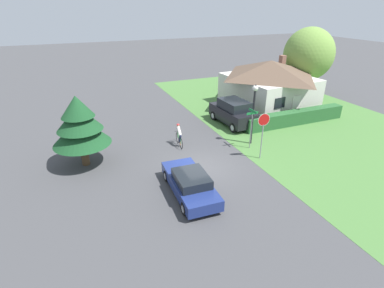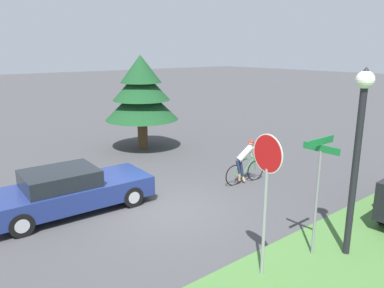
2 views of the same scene
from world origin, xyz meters
name	(u,v)px [view 1 (image 1 of 2)]	position (x,y,z in m)	size (l,w,h in m)	color
ground_plane	(202,168)	(0.00, 0.00, 0.00)	(140.00, 140.00, 0.00)	#424244
grass_verge_right	(302,121)	(11.34, 4.00, 0.01)	(16.00, 36.00, 0.01)	#477538
cottage_house	(269,83)	(10.98, 8.71, 2.27)	(8.03, 8.51, 4.60)	beige
hedge_row	(295,118)	(10.20, 3.73, 0.57)	(9.40, 0.90, 1.14)	#285B2D
sedan_left_lane	(190,183)	(-1.72, -2.27, 0.64)	(2.03, 4.76, 1.31)	navy
cyclist	(179,136)	(-0.14, 3.57, 0.74)	(0.44, 1.77, 1.57)	black
parked_suv_right	(233,112)	(5.42, 5.72, 1.03)	(2.28, 4.64, 2.08)	black
stop_sign	(263,127)	(4.02, -0.32, 2.22)	(0.80, 0.10, 3.09)	gray
street_lamp	(254,105)	(4.72, 1.88, 2.86)	(0.39, 0.39, 4.34)	black
street_name_sign	(252,122)	(4.23, 1.24, 1.94)	(0.90, 0.90, 2.82)	gray
conifer_tall_near	(80,124)	(-6.53, 3.25, 2.72)	(3.45, 3.45, 4.45)	#4C3823
deciduous_tree_right	(309,54)	(16.19, 9.67, 4.51)	(4.99, 4.99, 7.13)	#4C3823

